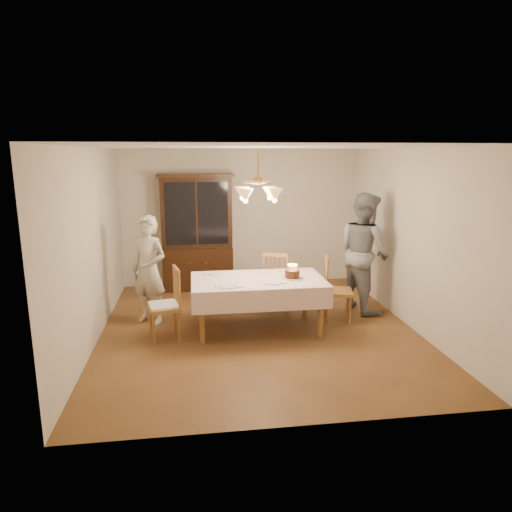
{
  "coord_description": "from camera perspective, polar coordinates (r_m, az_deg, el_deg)",
  "views": [
    {
      "loc": [
        -0.9,
        -6.26,
        2.51
      ],
      "look_at": [
        0.0,
        0.2,
        1.05
      ],
      "focal_mm": 32.0,
      "sensor_mm": 36.0,
      "label": 1
    }
  ],
  "objects": [
    {
      "name": "place_setting_far_left",
      "position": [
        6.84,
        -4.92,
        -2.2
      ],
      "size": [
        0.4,
        0.26,
        0.02
      ],
      "color": "white",
      "rests_on": "dining_table"
    },
    {
      "name": "elderly_woman",
      "position": [
        6.98,
        -13.23,
        -1.73
      ],
      "size": [
        0.71,
        0.66,
        1.64
      ],
      "primitive_type": "imported",
      "rotation": [
        0.0,
        0.0,
        -0.6
      ],
      "color": "beige",
      "rests_on": "ground"
    },
    {
      "name": "place_setting_near_right",
      "position": [
        6.36,
        2.24,
        -3.3
      ],
      "size": [
        0.42,
        0.27,
        0.02
      ],
      "color": "white",
      "rests_on": "dining_table"
    },
    {
      "name": "place_setting_near_left",
      "position": [
        6.18,
        -3.32,
        -3.79
      ],
      "size": [
        0.41,
        0.26,
        0.02
      ],
      "color": "white",
      "rests_on": "dining_table"
    },
    {
      "name": "dining_table",
      "position": [
        6.58,
        0.24,
        -3.5
      ],
      "size": [
        1.9,
        1.1,
        0.76
      ],
      "color": "brown",
      "rests_on": "ground"
    },
    {
      "name": "chandelier",
      "position": [
        6.34,
        0.25,
        7.81
      ],
      "size": [
        0.62,
        0.62,
        0.73
      ],
      "color": "#BF8C3F",
      "rests_on": "ground"
    },
    {
      "name": "chair_left_end",
      "position": [
        6.43,
        -11.37,
        -6.27
      ],
      "size": [
        0.5,
        0.52,
        1.0
      ],
      "color": "brown",
      "rests_on": "ground"
    },
    {
      "name": "china_hutch",
      "position": [
        8.64,
        -7.37,
        2.72
      ],
      "size": [
        1.38,
        0.54,
        2.16
      ],
      "color": "black",
      "rests_on": "ground"
    },
    {
      "name": "birthday_cake",
      "position": [
        6.58,
        4.56,
        -2.32
      ],
      "size": [
        0.3,
        0.3,
        0.21
      ],
      "color": "white",
      "rests_on": "dining_table"
    },
    {
      "name": "adult_in_grey",
      "position": [
        7.57,
        13.33,
        0.48
      ],
      "size": [
        0.97,
        1.11,
        1.92
      ],
      "primitive_type": "imported",
      "rotation": [
        0.0,
        0.0,
        1.87
      ],
      "color": "slate",
      "rests_on": "ground"
    },
    {
      "name": "room_shell",
      "position": [
        6.39,
        0.25,
        4.27
      ],
      "size": [
        5.0,
        5.0,
        5.0
      ],
      "color": "white",
      "rests_on": "ground"
    },
    {
      "name": "ground",
      "position": [
        6.8,
        0.23,
        -9.04
      ],
      "size": [
        5.0,
        5.0,
        0.0
      ],
      "primitive_type": "plane",
      "color": "#583619",
      "rests_on": "ground"
    },
    {
      "name": "chair_far_side",
      "position": [
        7.43,
        2.65,
        -3.54
      ],
      "size": [
        0.56,
        0.55,
        1.0
      ],
      "color": "brown",
      "rests_on": "ground"
    },
    {
      "name": "chair_right_end",
      "position": [
        7.11,
        10.12,
        -4.48
      ],
      "size": [
        0.51,
        0.52,
        1.0
      ],
      "color": "brown",
      "rests_on": "ground"
    }
  ]
}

